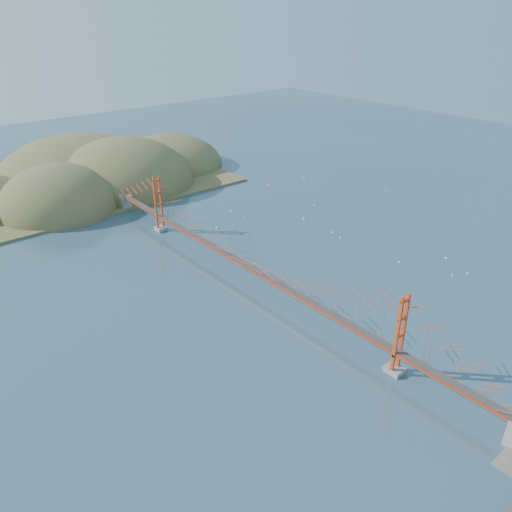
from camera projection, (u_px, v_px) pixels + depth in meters
ground at (250, 284)px, 85.98m from camera, size 320.00×320.00×0.00m
bridge at (249, 247)px, 82.94m from camera, size 2.20×94.40×12.00m
far_headlands at (95, 183)px, 134.14m from camera, size 84.00×58.00×25.00m
sailboat_11 at (386, 191)px, 128.45m from camera, size 0.65×0.65×0.68m
sailboat_13 at (452, 276)px, 88.33m from camera, size 0.56×0.56×0.59m
sailboat_7 at (304, 219)px, 111.66m from camera, size 0.64×0.54×0.74m
sailboat_5 at (446, 257)px, 94.58m from camera, size 0.60×0.63×0.71m
sailboat_14 at (341, 238)px, 102.59m from camera, size 0.65×0.65×0.69m
sailboat_2 at (467, 273)px, 89.01m from camera, size 0.48×0.40×0.56m
sailboat_9 at (314, 205)px, 119.18m from camera, size 0.55×0.56×0.63m
sailboat_16 at (245, 218)px, 112.22m from camera, size 0.63×0.63×0.66m
sailboat_15 at (268, 185)px, 132.61m from camera, size 0.50×0.57×0.65m
sailboat_3 at (231, 211)px, 115.75m from camera, size 0.71×0.71×0.74m
sailboat_0 at (332, 232)px, 105.14m from camera, size 0.60×0.62×0.70m
sailboat_12 at (217, 227)px, 107.31m from camera, size 0.55×0.50×0.63m
sailboat_17 at (304, 177)px, 138.47m from camera, size 0.63×0.57×0.72m
sailboat_6 at (399, 262)px, 92.84m from camera, size 0.58×0.58×0.62m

